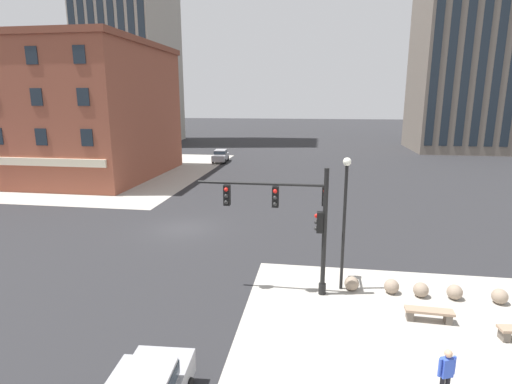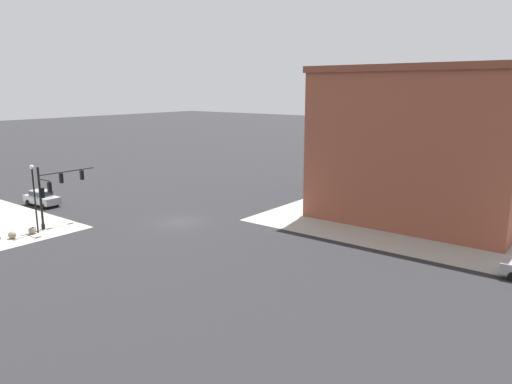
{
  "view_description": "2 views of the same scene",
  "coord_description": "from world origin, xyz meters",
  "px_view_note": "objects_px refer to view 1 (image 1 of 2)",
  "views": [
    {
      "loc": [
        8.76,
        -24.66,
        8.41
      ],
      "look_at": [
        4.79,
        1.1,
        2.43
      ],
      "focal_mm": 28.3,
      "sensor_mm": 36.0,
      "label": 1
    },
    {
      "loc": [
        30.31,
        32.64,
        12.46
      ],
      "look_at": [
        1.65,
        10.4,
        4.59
      ],
      "focal_mm": 33.82,
      "sensor_mm": 36.0,
      "label": 2
    }
  ],
  "objects_px": {
    "bollard_sphere_curb_d": "(455,292)",
    "car_main_northbound_near": "(221,155)",
    "bollard_sphere_curb_b": "(392,286)",
    "bollard_sphere_curb_e": "(500,296)",
    "street_lamp_corner_near": "(345,210)",
    "bollard_sphere_curb_a": "(352,283)",
    "bench_near_signal": "(429,313)",
    "traffic_signal_main": "(299,216)",
    "bollard_sphere_curb_c": "(421,290)",
    "pedestrian_near_bench": "(446,372)"
  },
  "relations": [
    {
      "from": "bollard_sphere_curb_d",
      "to": "car_main_northbound_near",
      "type": "xyz_separation_m",
      "value": [
        -19.26,
        36.69,
        0.59
      ]
    },
    {
      "from": "bollard_sphere_curb_b",
      "to": "car_main_northbound_near",
      "type": "xyz_separation_m",
      "value": [
        -16.66,
        36.54,
        0.59
      ]
    },
    {
      "from": "car_main_northbound_near",
      "to": "bollard_sphere_curb_b",
      "type": "bearing_deg",
      "value": -65.49
    },
    {
      "from": "bollard_sphere_curb_e",
      "to": "street_lamp_corner_near",
      "type": "height_order",
      "value": "street_lamp_corner_near"
    },
    {
      "from": "bollard_sphere_curb_d",
      "to": "bollard_sphere_curb_a",
      "type": "bearing_deg",
      "value": 177.57
    },
    {
      "from": "bollard_sphere_curb_b",
      "to": "bollard_sphere_curb_d",
      "type": "height_order",
      "value": "same"
    },
    {
      "from": "bench_near_signal",
      "to": "street_lamp_corner_near",
      "type": "distance_m",
      "value": 5.22
    },
    {
      "from": "traffic_signal_main",
      "to": "bench_near_signal",
      "type": "distance_m",
      "value": 6.35
    },
    {
      "from": "bollard_sphere_curb_c",
      "to": "bollard_sphere_curb_d",
      "type": "height_order",
      "value": "same"
    },
    {
      "from": "street_lamp_corner_near",
      "to": "bollard_sphere_curb_c",
      "type": "bearing_deg",
      "value": -4.11
    },
    {
      "from": "traffic_signal_main",
      "to": "bollard_sphere_curb_b",
      "type": "xyz_separation_m",
      "value": [
        4.14,
        0.34,
        -3.18
      ]
    },
    {
      "from": "bollard_sphere_curb_d",
      "to": "car_main_northbound_near",
      "type": "relative_size",
      "value": 0.14
    },
    {
      "from": "bollard_sphere_curb_b",
      "to": "bollard_sphere_curb_c",
      "type": "height_order",
      "value": "same"
    },
    {
      "from": "bollard_sphere_curb_e",
      "to": "traffic_signal_main",
      "type": "bearing_deg",
      "value": -179.54
    },
    {
      "from": "car_main_northbound_near",
      "to": "bollard_sphere_curb_a",
      "type": "bearing_deg",
      "value": -67.75
    },
    {
      "from": "bollard_sphere_curb_a",
      "to": "bench_near_signal",
      "type": "relative_size",
      "value": 0.36
    },
    {
      "from": "bollard_sphere_curb_e",
      "to": "bench_near_signal",
      "type": "distance_m",
      "value": 3.83
    },
    {
      "from": "pedestrian_near_bench",
      "to": "car_main_northbound_near",
      "type": "bearing_deg",
      "value": 111.49
    },
    {
      "from": "traffic_signal_main",
      "to": "bollard_sphere_curb_e",
      "type": "relative_size",
      "value": 8.77
    },
    {
      "from": "pedestrian_near_bench",
      "to": "bollard_sphere_curb_a",
      "type": "bearing_deg",
      "value": 107.21
    },
    {
      "from": "traffic_signal_main",
      "to": "bench_near_signal",
      "type": "bearing_deg",
      "value": -19.75
    },
    {
      "from": "bollard_sphere_curb_e",
      "to": "car_main_northbound_near",
      "type": "height_order",
      "value": "car_main_northbound_near"
    },
    {
      "from": "traffic_signal_main",
      "to": "bench_near_signal",
      "type": "height_order",
      "value": "traffic_signal_main"
    },
    {
      "from": "street_lamp_corner_near",
      "to": "car_main_northbound_near",
      "type": "xyz_separation_m",
      "value": [
        -14.47,
        36.45,
        -2.8
      ]
    },
    {
      "from": "bollard_sphere_curb_e",
      "to": "pedestrian_near_bench",
      "type": "distance_m",
      "value": 7.55
    },
    {
      "from": "bollard_sphere_curb_e",
      "to": "car_main_northbound_near",
      "type": "relative_size",
      "value": 0.14
    },
    {
      "from": "pedestrian_near_bench",
      "to": "car_main_northbound_near",
      "type": "xyz_separation_m",
      "value": [
        -17.0,
        43.17,
        -0.02
      ]
    },
    {
      "from": "bollard_sphere_curb_a",
      "to": "pedestrian_near_bench",
      "type": "xyz_separation_m",
      "value": [
        2.06,
        -6.66,
        0.62
      ]
    },
    {
      "from": "traffic_signal_main",
      "to": "bollard_sphere_curb_d",
      "type": "relative_size",
      "value": 8.77
    },
    {
      "from": "bollard_sphere_curb_b",
      "to": "pedestrian_near_bench",
      "type": "bearing_deg",
      "value": -87.11
    },
    {
      "from": "bollard_sphere_curb_e",
      "to": "pedestrian_near_bench",
      "type": "bearing_deg",
      "value": -122.27
    },
    {
      "from": "bench_near_signal",
      "to": "pedestrian_near_bench",
      "type": "distance_m",
      "value": 4.53
    },
    {
      "from": "traffic_signal_main",
      "to": "bollard_sphere_curb_a",
      "type": "height_order",
      "value": "traffic_signal_main"
    },
    {
      "from": "bollard_sphere_curb_e",
      "to": "bench_near_signal",
      "type": "height_order",
      "value": "bollard_sphere_curb_e"
    },
    {
      "from": "bollard_sphere_curb_b",
      "to": "car_main_northbound_near",
      "type": "distance_m",
      "value": 40.17
    },
    {
      "from": "car_main_northbound_near",
      "to": "pedestrian_near_bench",
      "type": "bearing_deg",
      "value": -68.51
    },
    {
      "from": "street_lamp_corner_near",
      "to": "traffic_signal_main",
      "type": "bearing_deg",
      "value": -167.39
    },
    {
      "from": "bollard_sphere_curb_b",
      "to": "bollard_sphere_curb_d",
      "type": "relative_size",
      "value": 1.0
    },
    {
      "from": "traffic_signal_main",
      "to": "bollard_sphere_curb_e",
      "type": "distance_m",
      "value": 9.06
    },
    {
      "from": "bollard_sphere_curb_c",
      "to": "car_main_northbound_near",
      "type": "relative_size",
      "value": 0.14
    },
    {
      "from": "bollard_sphere_curb_c",
      "to": "bollard_sphere_curb_e",
      "type": "xyz_separation_m",
      "value": [
        3.14,
        -0.12,
        0.0
      ]
    },
    {
      "from": "bollard_sphere_curb_b",
      "to": "bollard_sphere_curb_c",
      "type": "bearing_deg",
      "value": -7.11
    },
    {
      "from": "bollard_sphere_curb_c",
      "to": "car_main_northbound_near",
      "type": "bearing_deg",
      "value": 115.97
    },
    {
      "from": "bollard_sphere_curb_b",
      "to": "bollard_sphere_curb_e",
      "type": "bearing_deg",
      "value": -3.58
    },
    {
      "from": "bollard_sphere_curb_d",
      "to": "traffic_signal_main",
      "type": "bearing_deg",
      "value": -178.4
    },
    {
      "from": "bollard_sphere_curb_c",
      "to": "bollard_sphere_curb_e",
      "type": "height_order",
      "value": "same"
    },
    {
      "from": "bollard_sphere_curb_d",
      "to": "bollard_sphere_curb_e",
      "type": "xyz_separation_m",
      "value": [
        1.75,
        -0.12,
        0.0
      ]
    },
    {
      "from": "bollard_sphere_curb_e",
      "to": "bench_near_signal",
      "type": "bearing_deg",
      "value": -149.83
    },
    {
      "from": "bollard_sphere_curb_d",
      "to": "bench_near_signal",
      "type": "distance_m",
      "value": 2.57
    },
    {
      "from": "pedestrian_near_bench",
      "to": "bollard_sphere_curb_d",
      "type": "bearing_deg",
      "value": 70.76
    }
  ]
}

